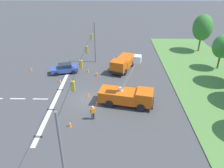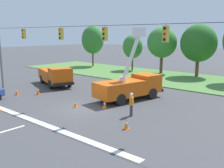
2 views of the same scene
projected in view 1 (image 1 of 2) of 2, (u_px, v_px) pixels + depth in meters
The scene contains 16 objects.
ground_plane at pixel (87, 99), 28.45m from camera, with size 200.00×200.00×0.00m, color #424244.
lane_markings at pixel (44, 99), 28.55m from camera, with size 17.60×15.25×0.01m.
signal_gantry at pixel (85, 67), 26.32m from camera, with size 26.20×0.33×7.20m.
tree_far_west at pixel (203, 27), 42.79m from camera, with size 4.33×3.75×7.46m.
tree_west at pixel (222, 47), 35.38m from camera, with size 3.32×3.10×5.86m.
utility_truck_bucket_lift at pixel (127, 95), 26.80m from camera, with size 3.78×7.06×6.57m.
utility_truck_support_near at pixel (123, 63), 36.42m from camera, with size 7.10×4.61×2.28m.
sedan_blue at pixel (64, 68), 35.38m from camera, with size 2.87×4.62×1.56m.
road_worker at pixel (93, 112), 24.28m from camera, with size 0.38×0.60×1.77m.
traffic_cone_foreground_left at pixel (97, 73), 34.56m from camera, with size 0.36×0.36×0.82m.
traffic_cone_foreground_right at pixel (88, 70), 35.82m from camera, with size 0.36×0.36×0.70m.
traffic_cone_mid_left at pixel (60, 81), 32.51m from camera, with size 0.36×0.36×0.61m.
traffic_cone_mid_right at pixel (88, 94), 29.02m from camera, with size 0.36×0.36×0.62m.
traffic_cone_near_bucket at pixel (70, 124), 23.43m from camera, with size 0.36×0.36×0.69m.
traffic_cone_lane_edge_a at pixel (97, 103), 27.11m from camera, with size 0.36×0.36×0.72m.
traffic_cone_lane_edge_b at pixel (31, 69), 36.41m from camera, with size 0.36×0.36×0.60m.
Camera 1 is at (24.14, 3.75, 15.08)m, focal length 35.00 mm.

